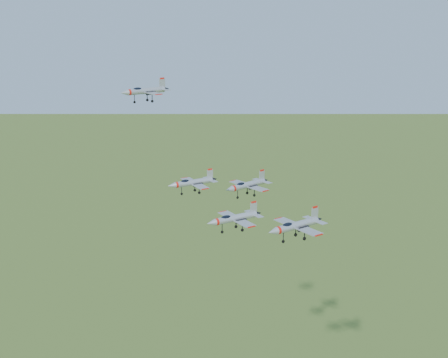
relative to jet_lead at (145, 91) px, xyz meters
name	(u,v)px	position (x,y,z in m)	size (l,w,h in m)	color
jet_lead	(145,91)	(0.00, 0.00, 0.00)	(11.04, 9.23, 2.95)	#9AA0A6
jet_left_high	(192,182)	(5.46, -10.16, -17.02)	(10.78, 8.87, 2.88)	#9AA0A6
jet_right_high	(234,218)	(5.80, -26.89, -19.27)	(11.28, 9.35, 3.01)	#9AA0A6
jet_left_low	(247,185)	(23.74, 0.56, -22.73)	(12.92, 10.93, 3.49)	#9AA0A6
jet_right_low	(295,226)	(20.59, -23.99, -24.02)	(13.78, 11.52, 3.69)	#9AA0A6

